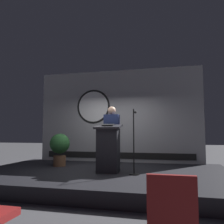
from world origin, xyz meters
name	(u,v)px	position (x,y,z in m)	size (l,w,h in m)	color
ground_plane	(102,183)	(0.00, 0.00, 0.00)	(40.00, 40.00, 0.00)	#4C4C51
stage_platform	(102,177)	(0.00, 0.00, 0.15)	(6.40, 4.00, 0.30)	black
banner_display	(117,116)	(-0.02, 1.85, 1.84)	(5.53, 0.12, 3.10)	#9E9EA3
podium	(108,148)	(0.21, -0.22, 0.89)	(0.64, 0.50, 1.19)	#26262B
speaker_person	(112,137)	(0.18, 0.26, 1.16)	(0.40, 0.26, 1.68)	black
microphone_stand	(134,151)	(0.86, -0.33, 0.83)	(0.24, 0.46, 1.53)	black
potted_plant	(60,146)	(-1.45, 0.51, 0.87)	(0.58, 0.58, 0.94)	brown
audience_chair_left	(172,216)	(1.66, -3.48, 0.49)	(0.44, 0.45, 0.89)	black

